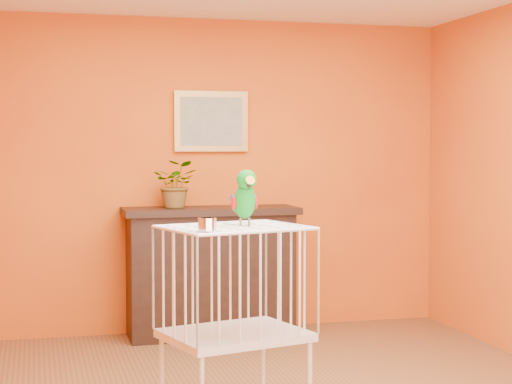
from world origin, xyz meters
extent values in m
plane|color=#CA5C13|center=(0.00, 2.25, 1.30)|extent=(4.00, 0.00, 4.00)
plane|color=#CA5C13|center=(0.00, -2.25, 1.30)|extent=(4.00, 0.00, 4.00)
cube|color=black|center=(-0.05, 2.01, 0.50)|extent=(1.32, 0.44, 0.99)
cube|color=black|center=(-0.05, 2.01, 1.02)|extent=(1.41, 0.51, 0.06)
cube|color=black|center=(-0.05, 1.81, 0.50)|extent=(0.93, 0.02, 0.50)
cube|color=#4E1716|center=(-0.33, 1.95, 0.39)|extent=(0.06, 0.20, 0.31)
cube|color=#334522|center=(-0.24, 1.95, 0.39)|extent=(0.06, 0.20, 0.31)
cube|color=#4E1716|center=(-0.14, 1.95, 0.39)|extent=(0.06, 0.20, 0.31)
cube|color=#334522|center=(-0.03, 1.95, 0.39)|extent=(0.06, 0.20, 0.31)
cube|color=#4E1716|center=(0.08, 1.95, 0.39)|extent=(0.06, 0.20, 0.31)
imported|color=#26722D|center=(-0.33, 2.06, 1.20)|extent=(0.46, 0.48, 0.30)
cube|color=#B38240|center=(0.00, 2.22, 1.75)|extent=(0.62, 0.03, 0.50)
cube|color=gray|center=(0.00, 2.21, 1.75)|extent=(0.52, 0.01, 0.40)
cube|color=silver|center=(-0.39, -0.30, 0.52)|extent=(0.84, 0.72, 0.04)
cube|color=silver|center=(-0.39, -0.30, 1.10)|extent=(0.84, 0.72, 0.01)
cylinder|color=silver|center=(-0.77, -0.15, 0.25)|extent=(0.03, 0.03, 0.50)
cylinder|color=silver|center=(-0.14, 0.02, 0.25)|extent=(0.03, 0.03, 0.50)
cylinder|color=silver|center=(-0.59, -0.54, 1.15)|extent=(0.09, 0.09, 0.07)
cylinder|color=#59544C|center=(-0.34, -0.25, 1.13)|extent=(0.01, 0.01, 0.04)
cylinder|color=#59544C|center=(-0.30, -0.24, 1.13)|extent=(0.01, 0.01, 0.04)
ellipsoid|color=#037E1A|center=(-0.32, -0.25, 1.24)|extent=(0.12, 0.17, 0.22)
ellipsoid|color=#037E1A|center=(-0.32, -0.28, 1.36)|extent=(0.11, 0.12, 0.11)
cone|color=orange|center=(-0.32, -0.33, 1.35)|extent=(0.05, 0.07, 0.07)
cone|color=black|center=(-0.32, -0.32, 1.33)|extent=(0.03, 0.03, 0.03)
sphere|color=black|center=(-0.36, -0.30, 1.37)|extent=(0.02, 0.02, 0.02)
sphere|color=black|center=(-0.28, -0.30, 1.37)|extent=(0.02, 0.02, 0.02)
ellipsoid|color=#A50C0C|center=(-0.38, -0.24, 1.23)|extent=(0.03, 0.07, 0.08)
ellipsoid|color=navy|center=(-0.26, -0.23, 1.23)|extent=(0.03, 0.07, 0.08)
cone|color=#037E1A|center=(-0.32, -0.17, 1.17)|extent=(0.07, 0.16, 0.12)
camera|label=1|loc=(-1.43, -4.76, 1.53)|focal=60.00mm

